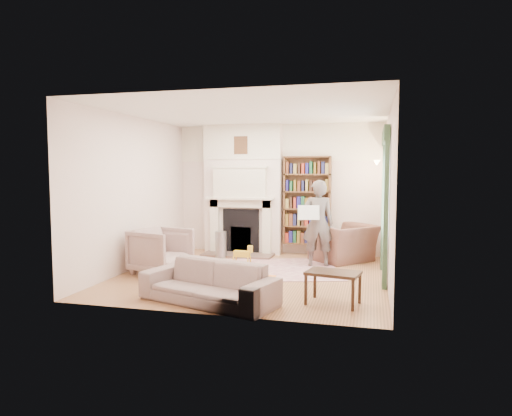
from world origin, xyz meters
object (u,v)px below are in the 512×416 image
(bookcase, at_px, (307,200))
(man_reading, at_px, (318,223))
(sofa, at_px, (209,283))
(paraffin_heater, at_px, (221,245))
(rocking_horse, at_px, (242,256))
(armchair_reading, at_px, (344,243))
(armchair_left, at_px, (161,251))
(coffee_table, at_px, (333,288))

(bookcase, relative_size, man_reading, 1.13)
(man_reading, bearing_deg, sofa, 55.85)
(man_reading, distance_m, paraffin_heater, 2.14)
(paraffin_heater, xyz_separation_m, rocking_horse, (0.68, -0.81, -0.07))
(armchair_reading, relative_size, armchair_left, 1.28)
(armchair_reading, height_order, man_reading, man_reading)
(man_reading, height_order, rocking_horse, man_reading)
(bookcase, height_order, paraffin_heater, bookcase)
(man_reading, xyz_separation_m, paraffin_heater, (-2.04, 0.33, -0.54))
(armchair_left, relative_size, coffee_table, 1.25)
(bookcase, bearing_deg, paraffin_heater, -155.72)
(armchair_reading, xyz_separation_m, paraffin_heater, (-2.49, -0.27, -0.09))
(man_reading, bearing_deg, paraffin_heater, -20.59)
(armchair_reading, bearing_deg, bookcase, -78.84)
(coffee_table, height_order, rocking_horse, coffee_table)
(coffee_table, bearing_deg, armchair_left, 171.25)
(rocking_horse, bearing_deg, sofa, -82.84)
(bookcase, bearing_deg, coffee_table, -76.43)
(paraffin_heater, bearing_deg, coffee_table, -47.42)
(bookcase, xyz_separation_m, coffee_table, (0.85, -3.52, -0.95))
(paraffin_heater, relative_size, rocking_horse, 1.16)
(paraffin_heater, bearing_deg, sofa, -74.35)
(rocking_horse, bearing_deg, armchair_reading, 33.10)
(sofa, xyz_separation_m, coffee_table, (1.66, 0.36, -0.06))
(sofa, relative_size, coffee_table, 2.74)
(sofa, height_order, rocking_horse, sofa)
(coffee_table, bearing_deg, armchair_reading, 102.16)
(armchair_reading, xyz_separation_m, armchair_left, (-3.06, -1.88, 0.03))
(coffee_table, relative_size, rocking_horse, 1.47)
(bookcase, xyz_separation_m, armchair_left, (-2.25, -2.38, -0.78))
(sofa, distance_m, man_reading, 3.06)
(armchair_left, xyz_separation_m, coffee_table, (3.10, -1.14, -0.17))
(bookcase, distance_m, man_reading, 1.21)
(armchair_left, bearing_deg, coffee_table, -95.80)
(bookcase, xyz_separation_m, sofa, (-0.81, -3.88, -0.89))
(sofa, distance_m, coffee_table, 1.70)
(armchair_left, bearing_deg, paraffin_heater, -4.90)
(man_reading, bearing_deg, rocking_horse, 7.79)
(armchair_left, relative_size, rocking_horse, 1.84)
(sofa, bearing_deg, armchair_left, 151.21)
(man_reading, relative_size, paraffin_heater, 2.98)
(sofa, bearing_deg, coffee_table, 29.49)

